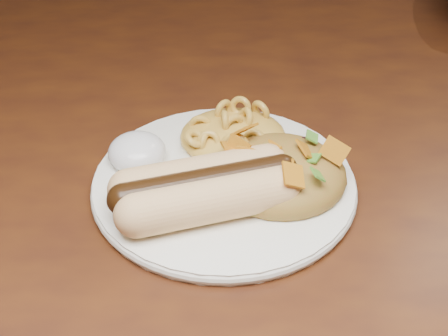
{
  "coord_description": "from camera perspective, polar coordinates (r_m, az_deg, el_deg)",
  "views": [
    {
      "loc": [
        -0.0,
        -0.48,
        1.06
      ],
      "look_at": [
        0.01,
        -0.1,
        0.77
      ],
      "focal_mm": 50.0,
      "sensor_mm": 36.0,
      "label": 1
    }
  ],
  "objects": [
    {
      "name": "table",
      "position": [
        0.63,
        -1.33,
        -2.71
      ],
      "size": [
        1.6,
        0.9,
        0.75
      ],
      "color": "#49220C",
      "rests_on": "floor"
    },
    {
      "name": "plate",
      "position": [
        0.49,
        -0.0,
        -1.42
      ],
      "size": [
        0.21,
        0.21,
        0.01
      ],
      "primitive_type": "cylinder",
      "rotation": [
        0.0,
        0.0,
        -0.02
      ],
      "color": "white",
      "rests_on": "table"
    },
    {
      "name": "hotdog",
      "position": [
        0.45,
        -1.72,
        -1.8
      ],
      "size": [
        0.12,
        0.09,
        0.03
      ],
      "rotation": [
        0.0,
        0.0,
        0.25
      ],
      "color": "#F8BD96",
      "rests_on": "plate"
    },
    {
      "name": "mac_and_cheese",
      "position": [
        0.52,
        0.84,
        4.1
      ],
      "size": [
        0.11,
        0.11,
        0.03
      ],
      "primitive_type": "ellipsoid",
      "rotation": [
        0.0,
        0.0,
        -0.39
      ],
      "color": "gold",
      "rests_on": "plate"
    },
    {
      "name": "sour_cream",
      "position": [
        0.5,
        -8.01,
        2.01
      ],
      "size": [
        0.05,
        0.05,
        0.03
      ],
      "primitive_type": "ellipsoid",
      "rotation": [
        0.0,
        0.0,
        -0.17
      ],
      "color": "white",
      "rests_on": "plate"
    },
    {
      "name": "taco_salad",
      "position": [
        0.47,
        5.19,
        0.43
      ],
      "size": [
        0.1,
        0.1,
        0.05
      ],
      "rotation": [
        0.0,
        0.0,
        -0.26
      ],
      "color": "#C74025",
      "rests_on": "plate"
    }
  ]
}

